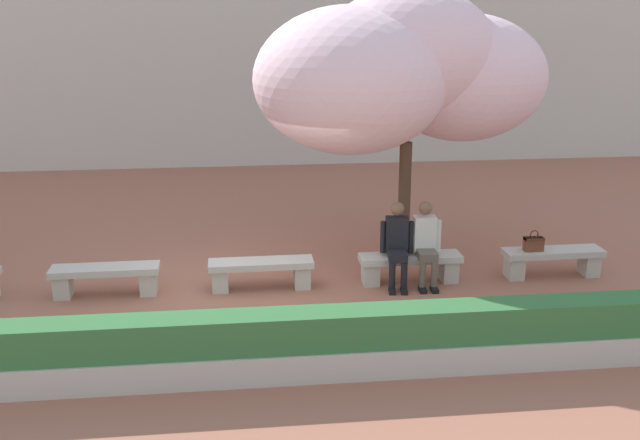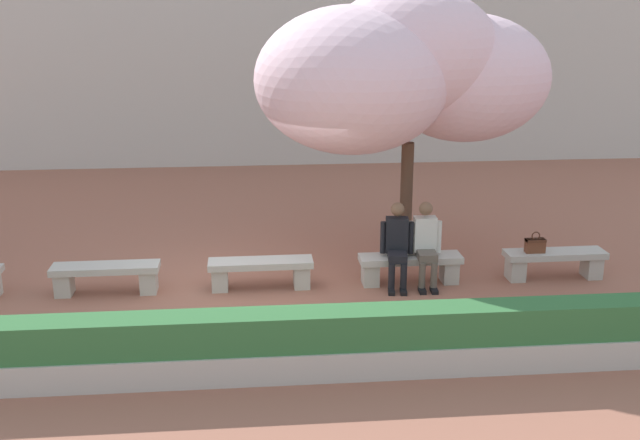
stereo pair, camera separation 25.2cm
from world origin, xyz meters
name	(u,v)px [view 2 (the right image)]	position (x,y,z in m)	size (l,w,h in m)	color
ground_plane	(261,288)	(0.00, 0.00, 0.00)	(100.00, 100.00, 0.00)	#9E604C
stone_bench_near_west	(106,275)	(-2.31, 0.00, 0.30)	(1.59, 0.43, 0.45)	#BCB7AD
stone_bench_center	(261,270)	(0.00, 0.00, 0.30)	(1.59, 0.43, 0.45)	#BCB7AD
stone_bench_near_east	(410,265)	(2.31, 0.00, 0.30)	(1.59, 0.43, 0.45)	#BCB7AD
stone_bench_east_end	(554,260)	(4.62, 0.00, 0.30)	(1.59, 0.43, 0.45)	#BCB7AD
person_seated_left	(397,242)	(2.08, -0.05, 0.70)	(0.51, 0.71, 1.29)	black
person_seated_right	(426,241)	(2.52, -0.05, 0.70)	(0.51, 0.70, 1.29)	black
handbag	(535,244)	(4.27, -0.03, 0.58)	(0.30, 0.15, 0.34)	brown
cherry_tree_main	(400,72)	(2.30, 1.20, 3.13)	(4.88, 3.32, 4.47)	#513828
planter_hedge_foreground	(265,346)	(0.00, -2.81, 0.39)	(13.70, 0.50, 0.80)	#BCB7AD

